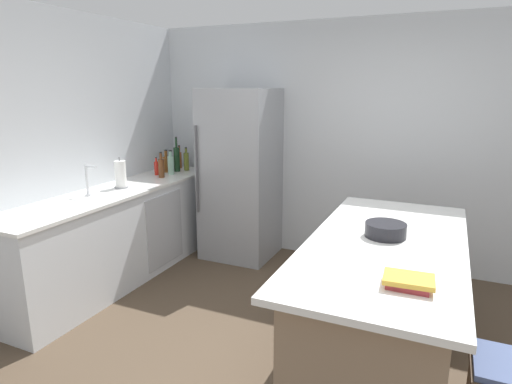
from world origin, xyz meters
TOP-DOWN VIEW (x-y plane):
  - ground_plane at (0.00, 0.00)m, footprint 7.20×7.20m
  - wall_rear at (0.00, 2.25)m, footprint 6.00×0.10m
  - wall_left at (-2.45, 0.00)m, footprint 0.10×6.00m
  - counter_run_left at (-2.10, 0.78)m, footprint 0.63×2.67m
  - kitchen_island at (0.53, 0.36)m, footprint 0.97×2.12m
  - refrigerator at (-1.27, 1.85)m, footprint 0.76×0.73m
  - sink_faucet at (-2.14, 0.47)m, footprint 0.15×0.05m
  - paper_towel_roll at (-2.10, 0.85)m, footprint 0.14×0.14m
  - vinegar_bottle at (-2.17, 1.99)m, footprint 0.05×0.05m
  - olive_oil_bottle at (-2.02, 1.91)m, footprint 0.06×0.06m
  - wine_bottle at (-2.08, 1.80)m, footprint 0.07×0.07m
  - whiskey_bottle at (-2.17, 1.71)m, footprint 0.09×0.09m
  - gin_bottle at (-2.05, 1.62)m, footprint 0.07×0.07m
  - hot_sauce_bottle at (-2.17, 1.52)m, footprint 0.05×0.05m
  - syrup_bottle at (-2.04, 1.43)m, footprint 0.07×0.07m
  - cookbook_stack at (0.73, -0.28)m, footprint 0.26×0.19m
  - mixing_bowl at (0.51, 0.45)m, footprint 0.27×0.27m

SIDE VIEW (x-z plane):
  - ground_plane at x=0.00m, z-range 0.00..0.00m
  - counter_run_left at x=-2.10m, z-range 0.00..0.93m
  - kitchen_island at x=0.53m, z-range 0.01..0.93m
  - refrigerator at x=-1.27m, z-range 0.00..1.90m
  - cookbook_stack at x=0.73m, z-range 0.93..0.99m
  - mixing_bowl at x=0.51m, z-range 0.93..1.02m
  - hot_sauce_bottle at x=-2.17m, z-range 0.91..1.11m
  - whiskey_bottle at x=-2.17m, z-range 0.90..1.16m
  - vinegar_bottle at x=-2.17m, z-range 0.90..1.18m
  - olive_oil_bottle at x=-2.02m, z-range 0.90..1.18m
  - syrup_bottle at x=-2.04m, z-range 0.90..1.19m
  - gin_bottle at x=-2.05m, z-range 0.91..1.19m
  - paper_towel_roll at x=-2.10m, z-range 0.91..1.22m
  - wine_bottle at x=-2.08m, z-range 0.88..1.29m
  - sink_faucet at x=-2.14m, z-range 0.94..1.24m
  - wall_rear at x=0.00m, z-range 0.00..2.60m
  - wall_left at x=-2.45m, z-range 0.00..2.60m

